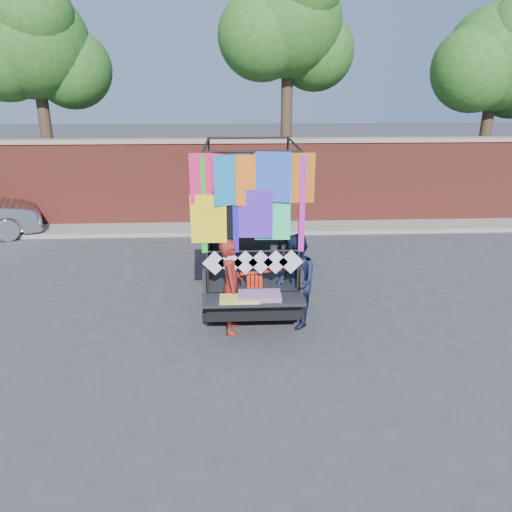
{
  "coord_description": "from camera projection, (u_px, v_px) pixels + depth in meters",
  "views": [
    {
      "loc": [
        -0.74,
        -8.0,
        4.24
      ],
      "look_at": [
        -0.34,
        0.28,
        1.3
      ],
      "focal_mm": 35.0,
      "sensor_mm": 36.0,
      "label": 1
    }
  ],
  "objects": [
    {
      "name": "tree_right",
      "position": [
        498.0,
        62.0,
        15.38
      ],
      "size": [
        4.2,
        3.3,
        6.62
      ],
      "color": "#38281C",
      "rests_on": "ground"
    },
    {
      "name": "tree_left",
      "position": [
        35.0,
        48.0,
        14.63
      ],
      "size": [
        4.2,
        3.3,
        7.05
      ],
      "color": "#38281C",
      "rests_on": "ground"
    },
    {
      "name": "pickup_truck",
      "position": [
        248.0,
        245.0,
        10.98
      ],
      "size": [
        2.02,
        5.07,
        3.19
      ],
      "color": "black",
      "rests_on": "ground"
    },
    {
      "name": "ground",
      "position": [
        276.0,
        329.0,
        8.98
      ],
      "size": [
        90.0,
        90.0,
        0.0
      ],
      "primitive_type": "plane",
      "color": "#38383A",
      "rests_on": "ground"
    },
    {
      "name": "brick_wall",
      "position": [
        257.0,
        182.0,
        15.13
      ],
      "size": [
        30.0,
        0.45,
        2.61
      ],
      "color": "maroon",
      "rests_on": "ground"
    },
    {
      "name": "tree_mid",
      "position": [
        289.0,
        28.0,
        14.77
      ],
      "size": [
        4.2,
        3.3,
        7.73
      ],
      "color": "#38281C",
      "rests_on": "ground"
    },
    {
      "name": "man",
      "position": [
        296.0,
        282.0,
        8.85
      ],
      "size": [
        0.82,
        0.96,
        1.71
      ],
      "primitive_type": "imported",
      "rotation": [
        0.0,
        0.0,
        -1.35
      ],
      "color": "#161D37",
      "rests_on": "ground"
    },
    {
      "name": "curb",
      "position": [
        258.0,
        228.0,
        14.9
      ],
      "size": [
        30.0,
        1.2,
        0.12
      ],
      "primitive_type": "cube",
      "color": "gray",
      "rests_on": "ground"
    },
    {
      "name": "streamer_bundle",
      "position": [
        258.0,
        281.0,
        8.72
      ],
      "size": [
        0.84,
        0.25,
        0.6
      ],
      "color": "red",
      "rests_on": "ground"
    },
    {
      "name": "woman",
      "position": [
        231.0,
        286.0,
        8.65
      ],
      "size": [
        0.42,
        0.63,
        1.71
      ],
      "primitive_type": "imported",
      "rotation": [
        0.0,
        0.0,
        1.55
      ],
      "color": "maroon",
      "rests_on": "ground"
    }
  ]
}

